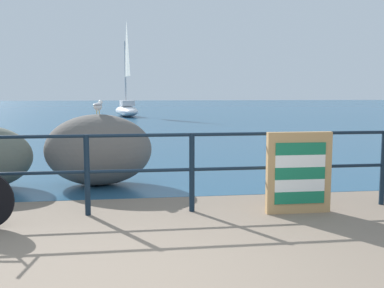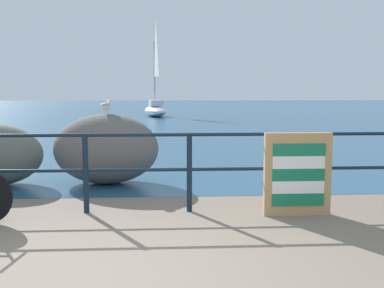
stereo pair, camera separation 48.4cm
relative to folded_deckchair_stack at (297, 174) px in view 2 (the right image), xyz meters
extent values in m
cube|color=#756656|center=(-2.00, 18.08, -0.57)|extent=(120.00, 120.00, 0.10)
cube|color=navy|center=(-2.00, 46.06, -0.52)|extent=(120.00, 90.00, 0.01)
cylinder|color=black|center=(-2.66, 0.25, -0.01)|extent=(0.07, 0.07, 1.02)
cylinder|color=black|center=(-1.34, 0.25, -0.01)|extent=(0.07, 0.07, 1.02)
cylinder|color=black|center=(-0.02, 0.25, -0.01)|extent=(0.07, 0.07, 1.02)
cylinder|color=black|center=(-2.00, 0.25, 0.48)|extent=(9.24, 0.04, 0.04)
cylinder|color=black|center=(-2.00, 0.25, 0.03)|extent=(9.24, 0.04, 0.04)
cube|color=tan|center=(0.00, 0.00, 0.00)|extent=(0.84, 0.09, 1.04)
cube|color=#19704C|center=(0.00, -0.05, -0.31)|extent=(0.66, 0.01, 0.16)
cube|color=white|center=(0.00, -0.05, -0.16)|extent=(0.66, 0.01, 0.16)
cube|color=#19704C|center=(0.00, -0.05, 0.00)|extent=(0.66, 0.01, 0.16)
cube|color=white|center=(0.00, -0.05, 0.16)|extent=(0.66, 0.01, 0.16)
cube|color=#19704C|center=(0.00, -0.05, 0.31)|extent=(0.66, 0.01, 0.16)
ellipsoid|color=#605B56|center=(-2.65, 2.14, 0.07)|extent=(1.76, 1.21, 1.18)
cylinder|color=gold|center=(-2.66, 2.18, 0.69)|extent=(0.01, 0.01, 0.06)
cylinder|color=gold|center=(-2.62, 2.17, 0.69)|extent=(0.01, 0.01, 0.06)
ellipsoid|color=white|center=(-2.64, 2.18, 0.79)|extent=(0.19, 0.28, 0.13)
ellipsoid|color=#9E9EA3|center=(-2.65, 2.16, 0.82)|extent=(0.19, 0.27, 0.06)
sphere|color=white|center=(-2.61, 2.29, 0.86)|extent=(0.08, 0.08, 0.08)
cone|color=gold|center=(-2.59, 2.34, 0.85)|extent=(0.04, 0.05, 0.02)
ellipsoid|color=white|center=(-2.37, 24.33, -0.16)|extent=(2.02, 4.56, 0.70)
cube|color=silver|center=(-2.32, 24.04, 0.37)|extent=(1.01, 1.42, 0.36)
cylinder|color=#B2B2B7|center=(-2.41, 24.53, 2.29)|extent=(0.10, 0.10, 4.20)
pyramid|color=white|center=(-2.28, 23.79, 3.86)|extent=(0.33, 1.59, 3.57)
camera|label=1|loc=(-2.11, -5.34, 1.00)|focal=41.65mm
camera|label=2|loc=(-1.63, -5.38, 1.00)|focal=41.65mm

